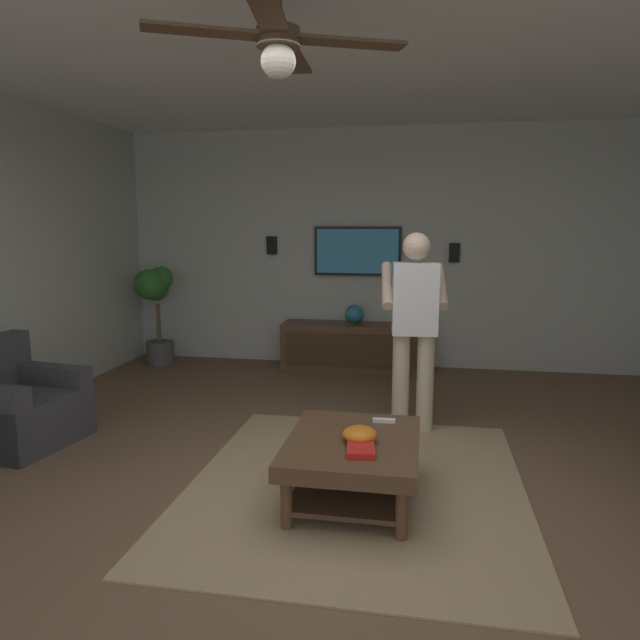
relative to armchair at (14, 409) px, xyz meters
name	(u,v)px	position (x,y,z in m)	size (l,w,h in m)	color
ground_plane	(332,508)	(-0.61, -2.62, -0.28)	(8.91, 8.91, 0.00)	brown
wall_back_tv	(382,249)	(3.16, -2.62, 1.14)	(0.10, 6.46, 2.83)	#B2B7AD
area_rug	(356,485)	(-0.28, -2.73, -0.27)	(2.50, 2.16, 0.01)	#9E8460
armchair	(14,409)	(0.00, 0.00, 0.00)	(0.90, 0.91, 0.82)	#38383D
coffee_table	(353,455)	(-0.48, -2.73, 0.02)	(1.00, 0.80, 0.40)	#513823
media_console	(354,347)	(2.82, -2.33, 0.00)	(0.45, 1.70, 0.55)	#513823
tv	(357,251)	(3.06, -2.33, 1.11)	(0.05, 1.03, 0.58)	black
person_standing	(414,320)	(0.85, -3.06, 0.65)	(0.57, 0.57, 1.64)	#C6B793
potted_plant_tall	(156,300)	(2.66, 0.09, 0.52)	(0.52, 0.42, 1.20)	#4C4C51
bowl	(360,434)	(-0.52, -2.78, 0.17)	(0.21, 0.21, 0.09)	orange
remote_white	(384,421)	(-0.14, -2.90, 0.13)	(0.15, 0.04, 0.02)	white
remote_black	(367,444)	(-0.59, -2.83, 0.13)	(0.15, 0.04, 0.02)	black
book	(361,450)	(-0.69, -2.80, 0.14)	(0.22, 0.16, 0.04)	red
vase_round	(354,314)	(2.86, -2.33, 0.38)	(0.22, 0.22, 0.22)	teal
wall_speaker_left	(454,253)	(3.08, -3.47, 1.10)	(0.06, 0.12, 0.22)	black
wall_speaker_right	(272,245)	(3.08, -1.27, 1.17)	(0.06, 0.12, 0.22)	black
ceiling_fan	(279,44)	(-1.13, -2.46, 2.22)	(1.20, 1.14, 0.46)	#4C3828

